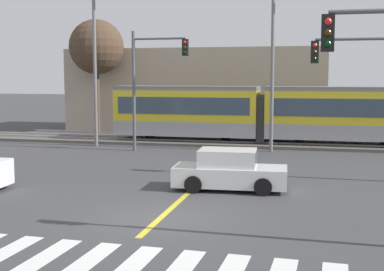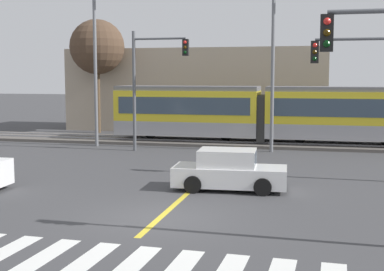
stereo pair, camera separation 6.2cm
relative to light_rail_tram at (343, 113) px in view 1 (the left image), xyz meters
The scene contains 18 objects.
ground_plane 18.91m from the light_rail_tram, 108.51° to the right, with size 200.00×200.00×0.00m, color #3D3D3F.
track_bed 6.28m from the light_rail_tram, behind, with size 120.00×4.00×0.18m, color #56514C.
rail_near 6.28m from the light_rail_tram, behind, with size 120.00×0.08×0.10m, color #939399.
rail_far 6.28m from the light_rail_tram, behind, with size 120.00×0.08×0.10m, color #939399.
light_rail_tram is the anchor object (origin of this frame).
crosswalk_stripe_2 23.55m from the light_rail_tram, 111.81° to the right, with size 0.56×2.80×0.01m, color silver.
crosswalk_stripe_3 23.20m from the light_rail_tram, 109.25° to the right, with size 0.56×2.80×0.01m, color silver.
crosswalk_stripe_4 22.90m from the light_rail_tram, 106.61° to the right, with size 0.56×2.80×0.01m, color silver.
crosswalk_stripe_5 22.65m from the light_rail_tram, 103.90° to the right, with size 0.56×2.80×0.01m, color silver.
crosswalk_stripe_6 22.45m from the light_rail_tram, 101.14° to the right, with size 0.56×2.80×0.01m, color silver.
lane_centre_line 12.62m from the light_rail_tram, 118.63° to the right, with size 0.20×17.88×0.01m, color gold.
sedan_crossing 14.17m from the light_rail_tram, 109.03° to the right, with size 4.29×2.10×1.52m.
traffic_light_far_left 11.61m from the light_rail_tram, 158.51° to the right, with size 3.25×0.38×6.73m.
traffic_light_mid_right 10.60m from the light_rail_tram, 84.84° to the right, with size 4.25×0.38×6.08m.
street_lamp_west 15.01m from the light_rail_tram, 168.88° to the right, with size 1.83×0.28×9.68m.
street_lamp_centre 5.67m from the light_rail_tram, 143.55° to the right, with size 1.94×0.28×9.26m.
bare_tree_far_west 18.48m from the light_rail_tram, 166.06° to the left, with size 4.04×4.04×8.39m.
building_backdrop_far 13.86m from the light_rail_tram, 141.23° to the left, with size 19.99×6.00×6.32m, color tan.
Camera 1 is at (4.51, -15.00, 4.24)m, focal length 50.00 mm.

